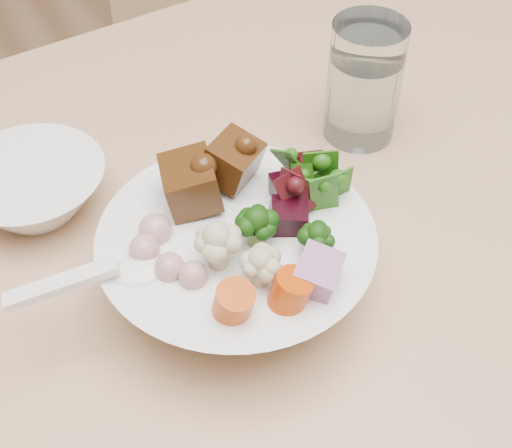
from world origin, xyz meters
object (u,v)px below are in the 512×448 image
object	(u,v)px
food_bowl	(238,256)
water_glass	(364,86)
chair_far	(233,88)
side_bowl	(33,190)
dining_table	(378,294)

from	to	relation	value
food_bowl	water_glass	size ratio (longest dim) A/B	1.76
chair_far	water_glass	bearing A→B (deg)	-104.88
water_glass	side_bowl	size ratio (longest dim) A/B	0.91
dining_table	side_bowl	size ratio (longest dim) A/B	12.68
dining_table	water_glass	distance (m)	0.22
side_bowl	water_glass	bearing A→B (deg)	-8.06
dining_table	side_bowl	distance (m)	0.37
chair_far	food_bowl	distance (m)	0.89
food_bowl	water_glass	world-z (taller)	water_glass
dining_table	food_bowl	world-z (taller)	food_bowl
dining_table	chair_far	bearing A→B (deg)	70.73
chair_far	water_glass	size ratio (longest dim) A/B	6.41
dining_table	chair_far	xyz separation A→B (m)	(0.19, 0.74, -0.27)
food_bowl	water_glass	distance (m)	0.26
chair_far	side_bowl	world-z (taller)	side_bowl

